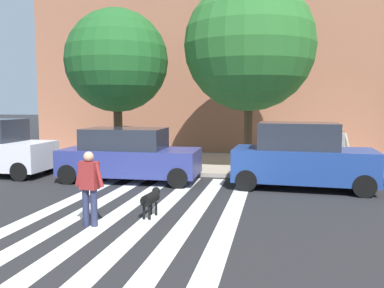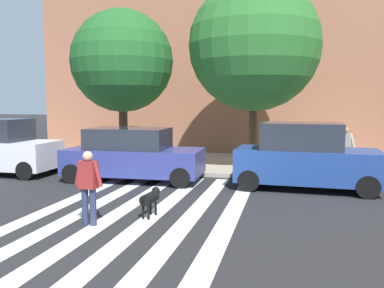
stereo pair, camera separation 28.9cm
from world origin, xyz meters
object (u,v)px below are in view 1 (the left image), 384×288
(parked_car_behind_first, at_px, (129,155))
(dog_on_leash, at_px, (151,198))
(pedestrian_dog_walker, at_px, (89,184))
(street_tree_middle, at_px, (249,46))
(pedestrian_bystander, at_px, (340,146))
(parked_car_third_in_line, at_px, (302,157))
(street_tree_nearest, at_px, (117,61))

(parked_car_behind_first, relative_size, dog_on_leash, 4.89)
(parked_car_behind_first, xyz_separation_m, pedestrian_dog_walker, (1.01, -5.00, 0.03))
(street_tree_middle, relative_size, pedestrian_bystander, 4.45)
(parked_car_behind_first, bearing_deg, pedestrian_bystander, 20.66)
(street_tree_middle, relative_size, dog_on_leash, 7.50)
(pedestrian_dog_walker, xyz_separation_m, pedestrian_bystander, (6.29, 7.75, 0.15))
(street_tree_middle, relative_size, pedestrian_dog_walker, 4.45)
(parked_car_third_in_line, bearing_deg, dog_on_leash, -132.04)
(parked_car_behind_first, height_order, parked_car_third_in_line, parked_car_third_in_line)
(dog_on_leash, bearing_deg, parked_car_behind_first, 117.36)
(street_tree_nearest, bearing_deg, parked_car_third_in_line, -19.98)
(parked_car_third_in_line, bearing_deg, street_tree_middle, 122.26)
(parked_car_third_in_line, distance_m, street_tree_nearest, 8.40)
(street_tree_nearest, distance_m, pedestrian_dog_walker, 8.74)
(parked_car_behind_first, relative_size, parked_car_third_in_line, 1.08)
(street_tree_nearest, height_order, street_tree_middle, street_tree_middle)
(parked_car_behind_first, height_order, dog_on_leash, parked_car_behind_first)
(street_tree_nearest, bearing_deg, street_tree_middle, 3.79)
(parked_car_behind_first, bearing_deg, pedestrian_dog_walker, -78.56)
(dog_on_leash, bearing_deg, parked_car_third_in_line, 47.96)
(street_tree_nearest, distance_m, dog_on_leash, 8.54)
(parked_car_third_in_line, distance_m, pedestrian_bystander, 3.16)
(street_tree_middle, bearing_deg, street_tree_nearest, -176.21)
(dog_on_leash, bearing_deg, pedestrian_dog_walker, -138.79)
(street_tree_nearest, bearing_deg, pedestrian_dog_walker, -71.93)
(parked_car_behind_first, relative_size, pedestrian_bystander, 2.90)
(street_tree_middle, bearing_deg, pedestrian_dog_walker, -109.68)
(pedestrian_dog_walker, bearing_deg, parked_car_third_in_line, 46.55)
(street_tree_nearest, height_order, dog_on_leash, street_tree_nearest)
(street_tree_middle, distance_m, pedestrian_bystander, 5.14)
(parked_car_third_in_line, relative_size, dog_on_leash, 4.51)
(parked_car_behind_first, height_order, street_tree_nearest, street_tree_nearest)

